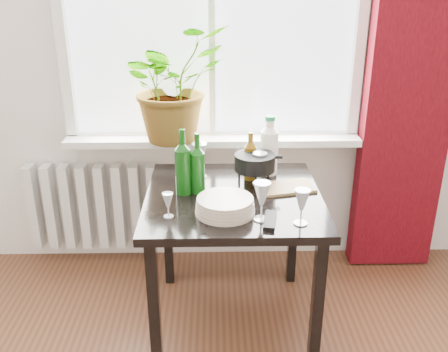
{
  "coord_description": "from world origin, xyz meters",
  "views": [
    {
      "loc": [
        0.01,
        -0.65,
        1.75
      ],
      "look_at": [
        0.05,
        1.55,
        0.84
      ],
      "focal_mm": 40.0,
      "sensor_mm": 36.0,
      "label": 1
    }
  ],
  "objects_px": {
    "tv_remote": "(270,220)",
    "cutting_board": "(287,187)",
    "plate_stack": "(225,206)",
    "bottle_amber": "(250,156)",
    "wine_bottle_left": "(183,161)",
    "wine_bottle_right": "(198,163)",
    "cleaning_bottle": "(269,144)",
    "wineglass_back_center": "(259,168)",
    "fondue_pot": "(255,169)",
    "wineglass_front_left": "(168,205)",
    "wineglass_front_right": "(262,201)",
    "radiator": "(94,206)",
    "table": "(233,212)",
    "potted_plant": "(173,84)",
    "wineglass_far_right": "(302,207)",
    "wineglass_back_left": "(200,160)"
  },
  "relations": [
    {
      "from": "plate_stack",
      "to": "wine_bottle_right",
      "type": "bearing_deg",
      "value": 118.65
    },
    {
      "from": "potted_plant",
      "to": "wine_bottle_right",
      "type": "bearing_deg",
      "value": -74.03
    },
    {
      "from": "bottle_amber",
      "to": "wineglass_front_left",
      "type": "xyz_separation_m",
      "value": [
        -0.39,
        -0.43,
        -0.07
      ]
    },
    {
      "from": "cutting_board",
      "to": "radiator",
      "type": "bearing_deg",
      "value": 153.33
    },
    {
      "from": "radiator",
      "to": "fondue_pot",
      "type": "distance_m",
      "value": 1.17
    },
    {
      "from": "wineglass_back_center",
      "to": "wineglass_front_left",
      "type": "xyz_separation_m",
      "value": [
        -0.43,
        -0.36,
        -0.03
      ]
    },
    {
      "from": "wineglass_back_center",
      "to": "wineglass_front_right",
      "type": "bearing_deg",
      "value": -93.55
    },
    {
      "from": "cleaning_bottle",
      "to": "cutting_board",
      "type": "relative_size",
      "value": 1.27
    },
    {
      "from": "table",
      "to": "wineglass_front_left",
      "type": "distance_m",
      "value": 0.4
    },
    {
      "from": "wine_bottle_left",
      "to": "wine_bottle_right",
      "type": "relative_size",
      "value": 1.09
    },
    {
      "from": "wine_bottle_left",
      "to": "cutting_board",
      "type": "bearing_deg",
      "value": 4.56
    },
    {
      "from": "wineglass_front_right",
      "to": "wineglass_front_left",
      "type": "distance_m",
      "value": 0.41
    },
    {
      "from": "cleaning_bottle",
      "to": "fondue_pot",
      "type": "relative_size",
      "value": 1.4
    },
    {
      "from": "wine_bottle_right",
      "to": "cleaning_bottle",
      "type": "relative_size",
      "value": 0.92
    },
    {
      "from": "bottle_amber",
      "to": "wineglass_far_right",
      "type": "distance_m",
      "value": 0.54
    },
    {
      "from": "wine_bottle_left",
      "to": "potted_plant",
      "type": "bearing_deg",
      "value": 98.36
    },
    {
      "from": "wineglass_back_center",
      "to": "tv_remote",
      "type": "relative_size",
      "value": 1.03
    },
    {
      "from": "table",
      "to": "bottle_amber",
      "type": "xyz_separation_m",
      "value": [
        0.09,
        0.2,
        0.22
      ]
    },
    {
      "from": "bottle_amber",
      "to": "cleaning_bottle",
      "type": "distance_m",
      "value": 0.13
    },
    {
      "from": "bottle_amber",
      "to": "fondue_pot",
      "type": "relative_size",
      "value": 1.1
    },
    {
      "from": "bottle_amber",
      "to": "tv_remote",
      "type": "height_order",
      "value": "bottle_amber"
    },
    {
      "from": "wineglass_back_center",
      "to": "bottle_amber",
      "type": "bearing_deg",
      "value": 119.95
    },
    {
      "from": "table",
      "to": "cutting_board",
      "type": "relative_size",
      "value": 3.28
    },
    {
      "from": "wineglass_front_left",
      "to": "wineglass_front_right",
      "type": "bearing_deg",
      "value": -4.51
    },
    {
      "from": "plate_stack",
      "to": "wineglass_front_left",
      "type": "bearing_deg",
      "value": -171.81
    },
    {
      "from": "wineglass_front_right",
      "to": "wineglass_back_left",
      "type": "distance_m",
      "value": 0.57
    },
    {
      "from": "wine_bottle_right",
      "to": "tv_remote",
      "type": "bearing_deg",
      "value": -45.54
    },
    {
      "from": "bottle_amber",
      "to": "cutting_board",
      "type": "height_order",
      "value": "bottle_amber"
    },
    {
      "from": "wineglass_back_center",
      "to": "plate_stack",
      "type": "xyz_separation_m",
      "value": [
        -0.18,
        -0.32,
        -0.05
      ]
    },
    {
      "from": "wineglass_front_right",
      "to": "wineglass_front_left",
      "type": "relative_size",
      "value": 1.54
    },
    {
      "from": "table",
      "to": "fondue_pot",
      "type": "xyz_separation_m",
      "value": [
        0.11,
        0.13,
        0.17
      ]
    },
    {
      "from": "wineglass_front_right",
      "to": "wine_bottle_right",
      "type": "bearing_deg",
      "value": 133.32
    },
    {
      "from": "wine_bottle_right",
      "to": "fondue_pot",
      "type": "xyz_separation_m",
      "value": [
        0.28,
        0.1,
        -0.07
      ]
    },
    {
      "from": "radiator",
      "to": "wineglass_back_left",
      "type": "xyz_separation_m",
      "value": [
        0.68,
        -0.4,
        0.45
      ]
    },
    {
      "from": "potted_plant",
      "to": "wineglass_back_center",
      "type": "xyz_separation_m",
      "value": [
        0.45,
        -0.43,
        -0.34
      ]
    },
    {
      "from": "cleaning_bottle",
      "to": "radiator",
      "type": "bearing_deg",
      "value": 161.13
    },
    {
      "from": "wineglass_back_center",
      "to": "cutting_board",
      "type": "bearing_deg",
      "value": -23.05
    },
    {
      "from": "wine_bottle_left",
      "to": "wine_bottle_right",
      "type": "bearing_deg",
      "value": 7.6
    },
    {
      "from": "fondue_pot",
      "to": "tv_remote",
      "type": "distance_m",
      "value": 0.43
    },
    {
      "from": "tv_remote",
      "to": "cutting_board",
      "type": "xyz_separation_m",
      "value": [
        0.12,
        0.36,
        -0.0
      ]
    },
    {
      "from": "fondue_pot",
      "to": "wine_bottle_right",
      "type": "bearing_deg",
      "value": -177.89
    },
    {
      "from": "plate_stack",
      "to": "bottle_amber",
      "type": "bearing_deg",
      "value": 70.69
    },
    {
      "from": "wineglass_far_right",
      "to": "cleaning_bottle",
      "type": "bearing_deg",
      "value": 97.85
    },
    {
      "from": "radiator",
      "to": "tv_remote",
      "type": "xyz_separation_m",
      "value": [
        1.0,
        -0.92,
        0.37
      ]
    },
    {
      "from": "cleaning_bottle",
      "to": "cutting_board",
      "type": "bearing_deg",
      "value": -70.34
    },
    {
      "from": "wineglass_front_left",
      "to": "table",
      "type": "bearing_deg",
      "value": 38.14
    },
    {
      "from": "cleaning_bottle",
      "to": "wineglass_back_left",
      "type": "distance_m",
      "value": 0.37
    },
    {
      "from": "potted_plant",
      "to": "wineglass_front_left",
      "type": "xyz_separation_m",
      "value": [
        0.02,
        -0.78,
        -0.37
      ]
    },
    {
      "from": "bottle_amber",
      "to": "tv_remote",
      "type": "xyz_separation_m",
      "value": [
        0.05,
        -0.49,
        -0.12
      ]
    },
    {
      "from": "wineglass_front_left",
      "to": "tv_remote",
      "type": "height_order",
      "value": "wineglass_front_left"
    }
  ]
}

